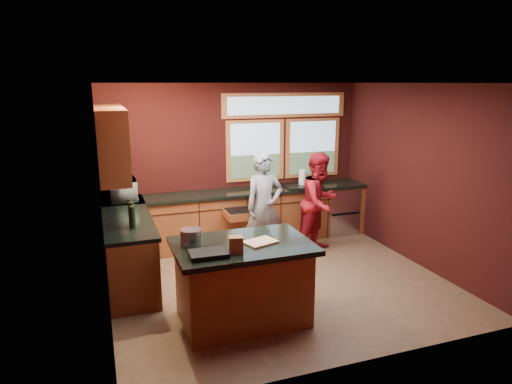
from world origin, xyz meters
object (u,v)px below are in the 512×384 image
island (243,282)px  person_red (320,202)px  person_grey (264,206)px  cutting_board (261,242)px  stock_pot (191,237)px

island → person_red: bearing=43.0°
person_red → island: bearing=-162.9°
person_red → person_grey: bearing=153.6°
cutting_board → person_grey: bearing=68.3°
person_red → stock_pot: person_red is taller
person_red → cutting_board: size_ratio=4.66×
person_grey → stock_pot: person_grey is taller
person_grey → cutting_board: person_grey is taller
person_grey → person_red: 0.96m
person_grey → person_red: person_grey is taller
island → person_grey: bearing=62.4°
person_red → cutting_board: bearing=-158.9°
person_grey → cutting_board: (-0.72, -1.81, 0.12)m
island → person_grey: size_ratio=0.93×
person_red → stock_pot: (-2.43, -1.60, 0.22)m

